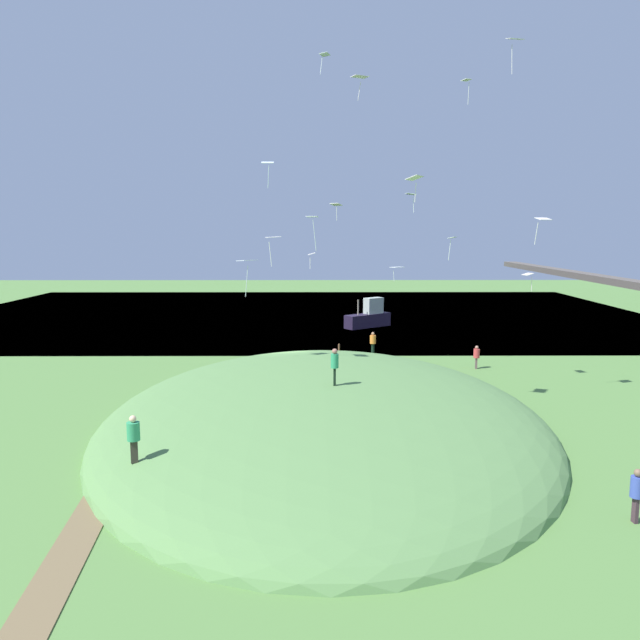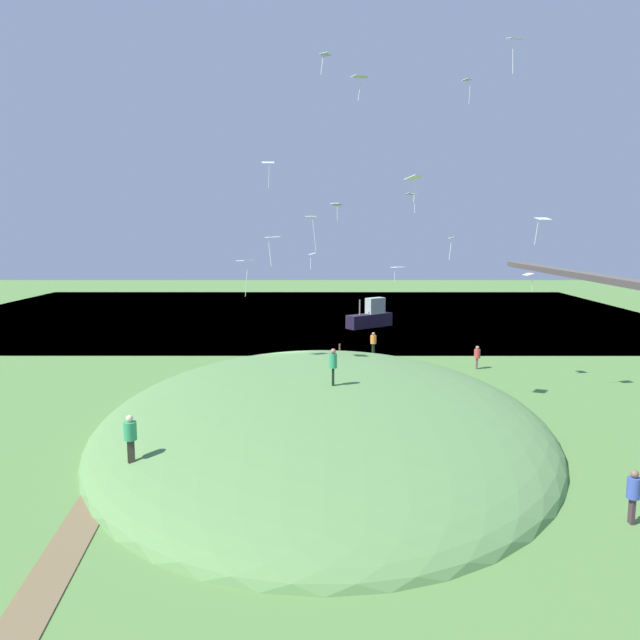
{
  "view_description": "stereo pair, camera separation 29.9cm",
  "coord_description": "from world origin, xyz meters",
  "px_view_note": "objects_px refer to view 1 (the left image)",
  "views": [
    {
      "loc": [
        41.4,
        2.0,
        9.45
      ],
      "look_at": [
        2.58,
        2.24,
        3.87
      ],
      "focal_mm": 34.46,
      "sensor_mm": 36.0,
      "label": 1
    },
    {
      "loc": [
        41.4,
        2.3,
        9.45
      ],
      "look_at": [
        2.58,
        2.24,
        3.87
      ],
      "focal_mm": 34.46,
      "sensor_mm": 36.0,
      "label": 2
    }
  ],
  "objects_px": {
    "kite_12": "(515,41)",
    "kite_11": "(528,275)",
    "boat_on_lake": "(369,317)",
    "kite_1": "(324,55)",
    "kite_15": "(543,220)",
    "mooring_post": "(339,350)",
    "kite_6": "(411,195)",
    "kite_14": "(467,82)",
    "person_watching_kites": "(477,354)",
    "kite_2": "(313,220)",
    "kite_8": "(247,262)",
    "kite_9": "(311,255)",
    "kite_10": "(360,78)",
    "person_walking_path": "(373,340)",
    "kite_4": "(397,268)",
    "person_with_child": "(637,489)",
    "person_on_hilltop": "(335,362)",
    "kite_5": "(336,205)",
    "kite_0": "(268,164)",
    "kite_7": "(452,239)",
    "kite_13": "(273,238)",
    "kite_3": "(415,179)"
  },
  "relations": [
    {
      "from": "kite_10",
      "to": "person_watching_kites",
      "type": "bearing_deg",
      "value": 98.86
    },
    {
      "from": "boat_on_lake",
      "to": "kite_1",
      "type": "relative_size",
      "value": 3.4
    },
    {
      "from": "kite_2",
      "to": "kite_14",
      "type": "relative_size",
      "value": 1.2
    },
    {
      "from": "kite_6",
      "to": "kite_12",
      "type": "bearing_deg",
      "value": 48.63
    },
    {
      "from": "person_walking_path",
      "to": "kite_10",
      "type": "xyz_separation_m",
      "value": [
        2.77,
        -1.29,
        17.36
      ]
    },
    {
      "from": "person_on_hilltop",
      "to": "kite_5",
      "type": "relative_size",
      "value": 1.48
    },
    {
      "from": "boat_on_lake",
      "to": "kite_13",
      "type": "bearing_deg",
      "value": -143.89
    },
    {
      "from": "kite_9",
      "to": "kite_10",
      "type": "xyz_separation_m",
      "value": [
        3.09,
        3.11,
        11.25
      ]
    },
    {
      "from": "kite_1",
      "to": "kite_9",
      "type": "xyz_separation_m",
      "value": [
        1.41,
        -0.93,
        -13.8
      ]
    },
    {
      "from": "person_with_child",
      "to": "kite_13",
      "type": "bearing_deg",
      "value": 33.59
    },
    {
      "from": "person_on_hilltop",
      "to": "kite_7",
      "type": "bearing_deg",
      "value": 153.2
    },
    {
      "from": "kite_4",
      "to": "kite_7",
      "type": "bearing_deg",
      "value": 48.38
    },
    {
      "from": "kite_3",
      "to": "kite_7",
      "type": "bearing_deg",
      "value": 159.09
    },
    {
      "from": "kite_15",
      "to": "mooring_post",
      "type": "xyz_separation_m",
      "value": [
        -11.79,
        -10.8,
        -9.59
      ]
    },
    {
      "from": "kite_4",
      "to": "kite_6",
      "type": "height_order",
      "value": "kite_6"
    },
    {
      "from": "kite_1",
      "to": "kite_6",
      "type": "height_order",
      "value": "kite_1"
    },
    {
      "from": "person_with_child",
      "to": "kite_0",
      "type": "height_order",
      "value": "kite_0"
    },
    {
      "from": "person_walking_path",
      "to": "kite_4",
      "type": "bearing_deg",
      "value": 179.92
    },
    {
      "from": "kite_8",
      "to": "kite_6",
      "type": "bearing_deg",
      "value": 134.71
    },
    {
      "from": "person_on_hilltop",
      "to": "kite_9",
      "type": "bearing_deg",
      "value": -170.71
    },
    {
      "from": "person_watching_kites",
      "to": "kite_6",
      "type": "height_order",
      "value": "kite_6"
    },
    {
      "from": "person_watching_kites",
      "to": "kite_8",
      "type": "relative_size",
      "value": 0.74
    },
    {
      "from": "person_with_child",
      "to": "kite_6",
      "type": "xyz_separation_m",
      "value": [
        -28.73,
        -3.22,
        11.1
      ]
    },
    {
      "from": "person_watching_kites",
      "to": "kite_14",
      "type": "distance_m",
      "value": 19.49
    },
    {
      "from": "kite_6",
      "to": "kite_14",
      "type": "relative_size",
      "value": 0.86
    },
    {
      "from": "kite_0",
      "to": "kite_2",
      "type": "bearing_deg",
      "value": 29.1
    },
    {
      "from": "person_with_child",
      "to": "kite_11",
      "type": "height_order",
      "value": "kite_11"
    },
    {
      "from": "kite_10",
      "to": "person_on_hilltop",
      "type": "bearing_deg",
      "value": -9.34
    },
    {
      "from": "person_on_hilltop",
      "to": "kite_2",
      "type": "distance_m",
      "value": 10.84
    },
    {
      "from": "person_on_hilltop",
      "to": "kite_0",
      "type": "height_order",
      "value": "kite_0"
    },
    {
      "from": "person_walking_path",
      "to": "kite_6",
      "type": "xyz_separation_m",
      "value": [
        -4.38,
        3.16,
        10.52
      ]
    },
    {
      "from": "kite_10",
      "to": "kite_14",
      "type": "relative_size",
      "value": 0.82
    },
    {
      "from": "person_walking_path",
      "to": "kite_12",
      "type": "xyz_separation_m",
      "value": [
        0.79,
        9.04,
        20.16
      ]
    },
    {
      "from": "kite_9",
      "to": "kite_10",
      "type": "relative_size",
      "value": 0.83
    },
    {
      "from": "person_with_child",
      "to": "kite_5",
      "type": "distance_m",
      "value": 29.05
    },
    {
      "from": "kite_2",
      "to": "kite_10",
      "type": "height_order",
      "value": "kite_10"
    },
    {
      "from": "boat_on_lake",
      "to": "person_watching_kites",
      "type": "distance_m",
      "value": 19.95
    },
    {
      "from": "kite_12",
      "to": "kite_11",
      "type": "bearing_deg",
      "value": 2.32
    },
    {
      "from": "kite_8",
      "to": "kite_11",
      "type": "relative_size",
      "value": 1.89
    },
    {
      "from": "kite_5",
      "to": "kite_13",
      "type": "xyz_separation_m",
      "value": [
        9.16,
        -3.91,
        -2.25
      ]
    },
    {
      "from": "boat_on_lake",
      "to": "kite_6",
      "type": "bearing_deg",
      "value": -118.61
    },
    {
      "from": "kite_6",
      "to": "kite_10",
      "type": "bearing_deg",
      "value": -31.88
    },
    {
      "from": "kite_4",
      "to": "mooring_post",
      "type": "relative_size",
      "value": 1.22
    },
    {
      "from": "kite_3",
      "to": "kite_10",
      "type": "relative_size",
      "value": 0.91
    },
    {
      "from": "kite_7",
      "to": "person_watching_kites",
      "type": "bearing_deg",
      "value": 47.32
    },
    {
      "from": "person_walking_path",
      "to": "kite_7",
      "type": "bearing_deg",
      "value": 124.05
    },
    {
      "from": "person_watching_kites",
      "to": "kite_2",
      "type": "distance_m",
      "value": 15.26
    },
    {
      "from": "kite_2",
      "to": "kite_8",
      "type": "relative_size",
      "value": 0.95
    },
    {
      "from": "person_watching_kites",
      "to": "kite_4",
      "type": "xyz_separation_m",
      "value": [
        -4.53,
        -5.04,
        5.77
      ]
    },
    {
      "from": "kite_0",
      "to": "kite_13",
      "type": "height_order",
      "value": "kite_0"
    }
  ]
}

